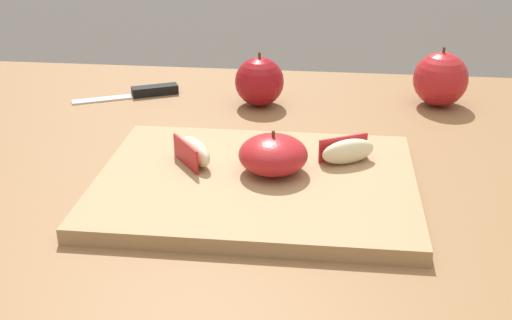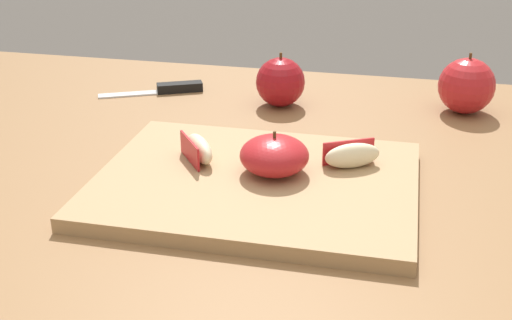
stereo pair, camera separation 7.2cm
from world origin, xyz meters
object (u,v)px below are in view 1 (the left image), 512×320
apple_half_skin_up (273,155)px  whole_apple_crimson (441,79)px  apple_wedge_near_knife (348,151)px  apple_wedge_right (194,152)px  paring_knife (146,92)px  whole_apple_red_delicious (259,82)px  cutting_board (256,184)px

apple_half_skin_up → whole_apple_crimson: size_ratio=0.87×
apple_wedge_near_knife → apple_wedge_right: bearing=-173.0°
apple_half_skin_up → apple_wedge_near_knife: apple_half_skin_up is taller
paring_knife → whole_apple_crimson: size_ratio=1.75×
paring_knife → whole_apple_red_delicious: whole_apple_red_delicious is taller
apple_wedge_near_knife → whole_apple_red_delicious: size_ratio=0.84×
apple_half_skin_up → paring_knife: apple_half_skin_up is taller
apple_half_skin_up → whole_apple_red_delicious: (-0.04, 0.26, -0.00)m
cutting_board → apple_wedge_near_knife: apple_wedge_near_knife is taller
cutting_board → whole_apple_crimson: bearing=52.6°
cutting_board → apple_wedge_right: 0.08m
apple_wedge_near_knife → whole_apple_crimson: 0.29m
whole_apple_crimson → paring_knife: bearing=-179.1°
apple_half_skin_up → cutting_board: bearing=-140.2°
apple_wedge_near_knife → whole_apple_red_delicious: bearing=118.7°
whole_apple_crimson → whole_apple_red_delicious: bearing=-173.5°
apple_wedge_right → whole_apple_crimson: (0.31, 0.28, 0.01)m
whole_apple_crimson → apple_wedge_near_knife: bearing=-117.8°
apple_wedge_right → whole_apple_crimson: whole_apple_crimson is taller
paring_knife → apple_half_skin_up: bearing=-52.3°
apple_half_skin_up → whole_apple_crimson: bearing=53.4°
apple_wedge_near_knife → whole_apple_crimson: (0.14, 0.26, 0.01)m
apple_wedge_right → whole_apple_red_delicious: whole_apple_red_delicious is taller
paring_knife → whole_apple_red_delicious: (0.18, -0.02, 0.03)m
apple_wedge_near_knife → apple_wedge_right: 0.17m
apple_half_skin_up → whole_apple_red_delicious: bearing=99.5°
apple_wedge_near_knife → paring_knife: bearing=140.3°
whole_apple_red_delicious → apple_wedge_right: bearing=-100.5°
apple_half_skin_up → whole_apple_crimson: (0.22, 0.29, 0.00)m
cutting_board → whole_apple_crimson: whole_apple_crimson is taller
apple_wedge_right → whole_apple_red_delicious: size_ratio=0.81×
apple_wedge_near_knife → whole_apple_red_delicious: 0.26m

